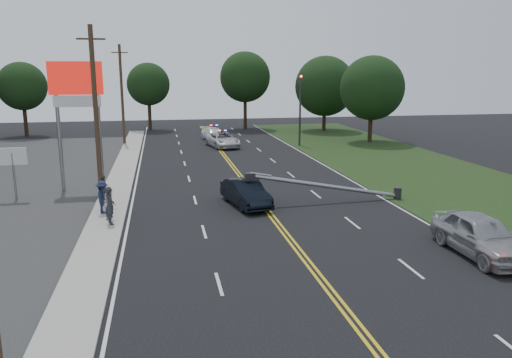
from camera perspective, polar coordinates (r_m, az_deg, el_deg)
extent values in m
plane|color=black|center=(20.71, 5.42, -8.84)|extent=(120.00, 120.00, 0.00)
cube|color=#A49F94|center=(29.60, -16.11, -2.66)|extent=(1.80, 70.00, 0.12)
cube|color=black|center=(35.08, 22.29, -0.89)|extent=(12.00, 80.00, 0.01)
cube|color=gold|center=(29.98, 0.09, -2.07)|extent=(0.36, 80.00, 0.00)
cylinder|color=gray|center=(33.33, -21.54, 4.63)|extent=(0.24, 0.24, 7.00)
cylinder|color=gray|center=(32.97, -17.43, 4.85)|extent=(0.24, 0.24, 7.00)
cube|color=#A8120B|center=(32.90, -19.94, 10.79)|extent=(3.20, 0.35, 2.00)
cube|color=white|center=(32.95, -19.76, 8.37)|extent=(2.80, 0.30, 0.70)
cylinder|color=gray|center=(32.24, -25.89, 0.23)|extent=(0.14, 0.14, 2.80)
cube|color=white|center=(32.04, -26.09, 2.33)|extent=(1.60, 0.12, 1.00)
cylinder|color=#2D2D30|center=(50.60, 5.06, 7.77)|extent=(0.20, 0.20, 7.00)
cube|color=#2D2D30|center=(50.46, 5.12, 11.28)|extent=(0.28, 0.28, 0.90)
sphere|color=#FF0C07|center=(50.30, 5.18, 11.62)|extent=(0.22, 0.22, 0.22)
cylinder|color=#2D2D30|center=(30.65, 15.87, -1.58)|extent=(0.44, 0.44, 0.70)
cylinder|color=gray|center=(28.80, 8.04, -0.80)|extent=(8.90, 0.24, 1.80)
cube|color=#2D2D30|center=(27.53, -0.68, 0.38)|extent=(0.55, 0.32, 0.30)
cylinder|color=#382619|center=(30.83, -17.83, 7.16)|extent=(0.28, 0.28, 10.00)
cube|color=#382619|center=(30.79, -18.36, 14.96)|extent=(1.60, 0.10, 0.10)
cylinder|color=#382619|center=(52.70, -15.06, 9.21)|extent=(0.28, 0.28, 10.00)
cube|color=#382619|center=(52.67, -15.32, 13.77)|extent=(1.60, 0.10, 0.10)
cylinder|color=black|center=(63.75, -24.84, 5.95)|extent=(0.44, 0.44, 3.32)
sphere|color=black|center=(63.52, -25.17, 9.58)|extent=(5.46, 5.46, 5.46)
cylinder|color=black|center=(65.37, -12.04, 6.96)|extent=(0.44, 0.44, 3.36)
sphere|color=black|center=(65.14, -12.21, 10.55)|extent=(5.33, 5.33, 5.33)
cylinder|color=black|center=(65.24, -1.24, 7.43)|extent=(0.44, 0.44, 3.86)
sphere|color=black|center=(65.01, -1.26, 11.58)|extent=(6.42, 6.42, 6.42)
cylinder|color=black|center=(64.06, 7.79, 6.95)|extent=(0.44, 0.44, 3.22)
sphere|color=black|center=(63.82, 7.89, 10.47)|extent=(7.46, 7.46, 7.46)
cylinder|color=black|center=(54.41, 12.92, 5.86)|extent=(0.44, 0.44, 3.30)
sphere|color=black|center=(54.13, 13.12, 10.10)|extent=(6.67, 6.67, 6.67)
imported|color=black|center=(27.97, -1.19, -1.59)|extent=(2.45, 4.70, 1.48)
imported|color=#989CA0|center=(22.47, 24.30, -5.88)|extent=(2.07, 5.07, 1.72)
imported|color=silver|center=(49.75, -3.85, 4.50)|extent=(3.37, 5.59, 1.45)
imported|color=white|center=(54.71, -4.81, 5.13)|extent=(3.00, 4.94, 1.34)
imported|color=#282830|center=(25.19, -16.37, -2.91)|extent=(0.66, 0.80, 1.88)
imported|color=#B0B0B5|center=(26.25, -16.32, -2.66)|extent=(0.65, 0.81, 1.56)
imported|color=#19213F|center=(27.24, -17.14, -2.00)|extent=(0.69, 1.14, 1.72)
imported|color=#62514E|center=(28.84, -17.05, -1.18)|extent=(0.50, 1.05, 1.75)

